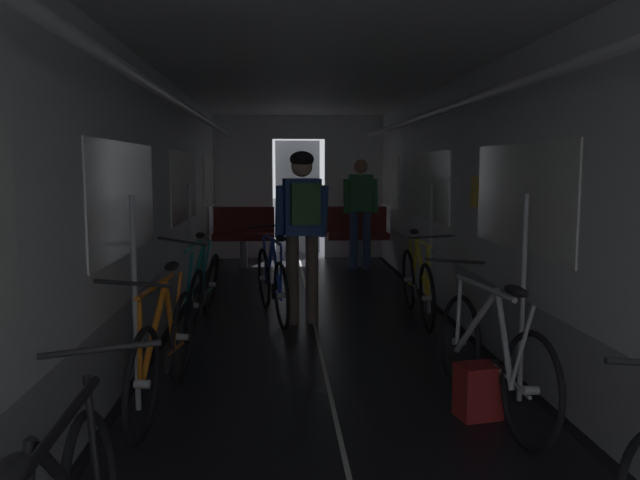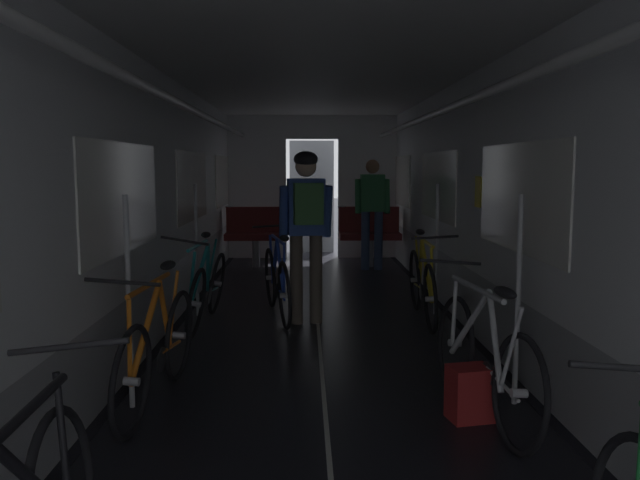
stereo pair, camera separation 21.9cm
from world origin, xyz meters
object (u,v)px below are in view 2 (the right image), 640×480
bench_seat_far_left (256,231)px  backpack_on_floor (470,393)px  bicycle_orange (158,348)px  bicycle_silver (483,358)px  person_cyclist_aisle (306,218)px  person_standing_near_bench (372,206)px  bench_seat_far_right (369,231)px  bicycle_yellow (422,284)px  bicycle_blue_in_aisle (277,281)px  bicycle_teal (207,288)px

bench_seat_far_left → backpack_on_floor: bench_seat_far_left is taller
bicycle_orange → bicycle_silver: 2.11m
bicycle_orange → person_cyclist_aisle: size_ratio=0.98×
person_cyclist_aisle → person_standing_near_bench: (1.01, 3.37, -0.10)m
bicycle_silver → person_cyclist_aisle: (-1.10, 2.45, 0.69)m
bench_seat_far_right → person_standing_near_bench: 0.55m
bicycle_yellow → person_cyclist_aisle: bearing=-175.6°
bench_seat_far_left → person_standing_near_bench: size_ratio=0.58×
bicycle_silver → person_standing_near_bench: bearing=90.9°
person_cyclist_aisle → backpack_on_floor: (1.01, -2.49, -0.90)m
bicycle_orange → backpack_on_floor: (2.00, -0.31, -0.21)m
person_standing_near_bench → bicycle_blue_in_aisle: bearing=-113.1°
person_cyclist_aisle → bicycle_teal: bearing=-176.8°
bicycle_silver → bicycle_teal: 3.18m
bicycle_orange → bicycle_blue_in_aisle: bicycle_orange is taller
bicycle_yellow → backpack_on_floor: 2.60m
bicycle_orange → person_standing_near_bench: 5.93m
person_cyclist_aisle → person_standing_near_bench: bearing=73.2°
bicycle_orange → bicycle_silver: size_ratio=1.00×
person_cyclist_aisle → bicycle_blue_in_aisle: person_cyclist_aisle is taller
bicycle_silver → bicycle_orange: bearing=172.8°
bicycle_teal → person_cyclist_aisle: (0.99, 0.06, 0.69)m
bench_seat_far_right → bicycle_orange: bearing=-108.6°
bench_seat_far_left → person_standing_near_bench: (1.80, -0.38, 0.41)m
bicycle_silver → bicycle_blue_in_aisle: 3.06m
bicycle_yellow → bicycle_blue_in_aisle: size_ratio=1.01×
bicycle_yellow → bench_seat_far_right: bearing=92.8°
bench_seat_far_left → bicycle_yellow: size_ratio=0.58×
bench_seat_far_right → bicycle_silver: (0.09, -6.19, -0.18)m
bench_seat_far_left → person_standing_near_bench: bearing=-11.8°
bench_seat_far_right → bicycle_blue_in_aisle: (-1.32, -3.48, -0.18)m
backpack_on_floor → bicycle_blue_in_aisle: bearing=115.5°
bicycle_silver → bicycle_yellow: bicycle_silver is taller
bicycle_silver → backpack_on_floor: (-0.09, -0.04, -0.21)m
bench_seat_far_right → bicycle_yellow: (0.18, -3.65, -0.18)m
bicycle_teal → bicycle_silver: bearing=-48.8°
bicycle_yellow → person_standing_near_bench: bearing=93.0°
bicycle_yellow → bicycle_blue_in_aisle: bearing=173.2°
bench_seat_far_right → backpack_on_floor: bench_seat_far_right is taller
bench_seat_far_left → bicycle_teal: 3.81m
bicycle_teal → person_standing_near_bench: size_ratio=1.01×
bicycle_silver → person_cyclist_aisle: person_cyclist_aisle is taller
bench_seat_far_left → bicycle_yellow: bearing=-61.6°
bench_seat_far_right → bicycle_orange: size_ratio=0.58×
bench_seat_far_left → person_cyclist_aisle: (0.79, -3.74, 0.50)m
bench_seat_far_right → bicycle_orange: (-2.00, -5.93, -0.18)m
bench_seat_far_left → bench_seat_far_right: bearing=0.0°
person_cyclist_aisle → person_standing_near_bench: person_cyclist_aisle is taller
bicycle_silver → person_cyclist_aisle: 2.77m
bicycle_teal → person_standing_near_bench: bearing=59.6°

